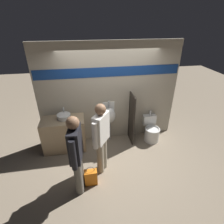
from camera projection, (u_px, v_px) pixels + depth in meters
The scene contains 11 objects.
ground_plane at pixel (113, 149), 4.76m from camera, with size 16.00×16.00×0.00m, color gray.
display_wall at pixel (109, 94), 4.63m from camera, with size 3.70×0.07×2.70m.
sink_counter at pixel (64, 134), 4.60m from camera, with size 1.08×0.58×0.89m.
sink_basin at pixel (64, 116), 4.42m from camera, with size 0.34×0.34×0.25m.
cell_phone at pixel (75, 121), 4.34m from camera, with size 0.07×0.14×0.01m.
divider_near_counter at pixel (131, 119), 4.77m from camera, with size 0.03×0.52×1.42m.
urinal_near_counter at pixel (109, 116), 4.75m from camera, with size 0.33×0.28×1.19m.
toilet at pixel (151, 131), 5.01m from camera, with size 0.43×0.59×0.82m.
person_in_vest at pixel (101, 136), 3.69m from camera, with size 0.40×0.51×1.70m.
person_with_lanyard at pixel (77, 153), 3.21m from camera, with size 0.25×0.60×1.73m.
shopping_bag at pixel (91, 177), 3.69m from camera, with size 0.26×0.15×0.48m.
Camera 1 is at (-0.65, -3.64, 3.17)m, focal length 28.00 mm.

